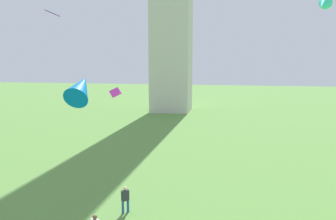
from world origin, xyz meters
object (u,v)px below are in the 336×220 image
at_px(kite_flying_0, 323,5).
at_px(kite_flying_1, 115,92).
at_px(kite_flying_5, 81,88).
at_px(person_0, 125,198).
at_px(kite_flying_2, 52,13).

relative_size(kite_flying_0, kite_flying_1, 2.05).
distance_m(kite_flying_0, kite_flying_5, 23.56).
distance_m(person_0, kite_flying_2, 20.56).
xyz_separation_m(kite_flying_0, kite_flying_1, (-15.79, -10.32, -7.09)).
height_order(kite_flying_1, kite_flying_2, kite_flying_2).
bearing_deg(kite_flying_2, person_0, -51.01).
distance_m(kite_flying_0, kite_flying_2, 24.80).
relative_size(person_0, kite_flying_0, 0.70).
bearing_deg(kite_flying_0, person_0, -105.83).
xyz_separation_m(kite_flying_1, kite_flying_5, (0.64, -6.61, 0.85)).
distance_m(kite_flying_0, kite_flying_1, 20.15).
bearing_deg(person_0, kite_flying_5, -179.27).
relative_size(person_0, kite_flying_2, 1.28).
distance_m(person_0, kite_flying_1, 7.58).
bearing_deg(kite_flying_1, person_0, 169.52).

